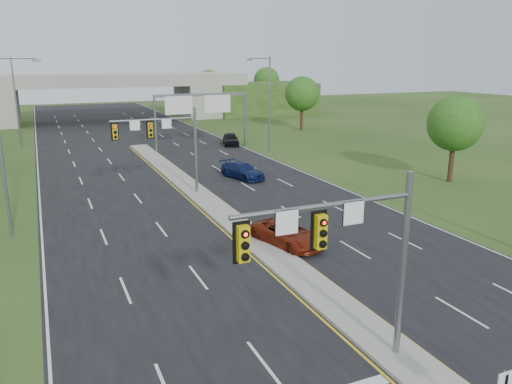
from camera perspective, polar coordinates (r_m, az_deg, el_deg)
The scene contains 18 objects.
ground at distance 20.15m, azimuth 15.66°, elevation -17.55°, with size 240.00×240.00×0.00m, color #264016.
road at distance 50.31m, azimuth -10.10°, elevation 2.53°, with size 24.00×160.00×0.02m, color black.
median at distance 39.04m, azimuth -5.90°, elevation -0.78°, with size 2.00×54.00×0.16m, color gray.
lane_markings at distance 44.41m, azimuth -8.98°, elevation 0.95°, with size 23.72×160.00×0.01m.
signal_mast_near at distance 16.73m, azimuth 10.88°, elevation -6.04°, with size 6.62×0.60×7.00m.
signal_mast_far at distance 39.30m, azimuth -10.11°, elevation 6.08°, with size 6.62×0.60×7.00m.
sign_gantry at distance 60.75m, azimuth -6.38°, elevation 9.78°, with size 11.58×0.44×6.67m.
overpass at distance 93.81m, azimuth -16.87°, elevation 10.01°, with size 80.00×14.00×8.10m.
lightpole_l_mid at distance 33.24m, azimuth -26.96°, elevation 5.50°, with size 2.85×0.25×11.00m.
lightpole_l_far at distance 68.05m, azimuth -25.62°, elevation 9.71°, with size 2.85×0.25×11.00m.
lightpole_r_far at distance 58.47m, azimuth 1.37°, elevation 10.51°, with size 2.85×0.25×11.00m.
tree_r_near at distance 47.08m, azimuth 21.81°, elevation 7.24°, with size 4.80×4.80×7.60m.
tree_r_mid at distance 77.60m, azimuth 5.29°, elevation 11.11°, with size 5.20×5.20×8.12m.
tree_back_c at distance 112.65m, azimuth -5.43°, elevation 12.30°, with size 5.60×5.60×8.32m.
tree_back_d at distance 117.77m, azimuth 1.21°, elevation 12.63°, with size 6.00×6.00×8.85m.
car_far_a at distance 29.43m, azimuth 3.66°, elevation -4.79°, with size 2.29×4.96×1.38m, color maroon.
car_far_b at distance 45.80m, azimuth -1.54°, elevation 2.47°, with size 2.01×4.94×1.43m, color #0B1642.
car_far_c at distance 63.91m, azimuth -2.90°, elevation 6.09°, with size 1.83×4.54×1.55m, color black.
Camera 1 is at (-11.27, -12.86, 10.65)m, focal length 35.00 mm.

